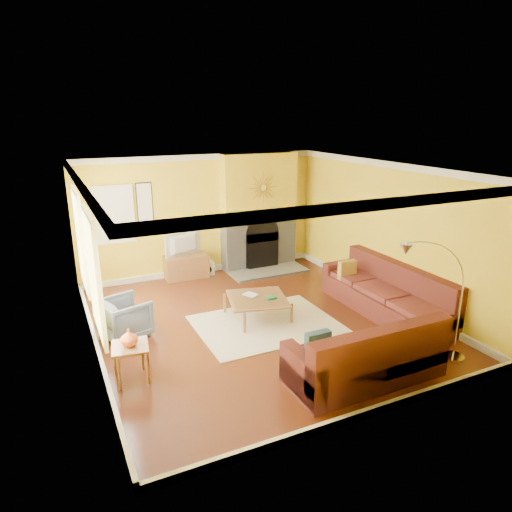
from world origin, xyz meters
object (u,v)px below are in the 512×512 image
arc_lamp (434,306)px  armchair (125,318)px  side_table (131,363)px  media_console (186,266)px  coffee_table (257,308)px  sectional_sofa (342,308)px

arc_lamp → armchair: bearing=142.9°
side_table → arc_lamp: arc_lamp is taller
media_console → side_table: size_ratio=1.80×
coffee_table → side_table: side_table is taller
sectional_sofa → side_table: bearing=179.4°
sectional_sofa → coffee_table: (-1.04, 1.12, -0.25)m
sectional_sofa → side_table: sectional_sofa is taller
sectional_sofa → media_console: sectional_sofa is taller
sectional_sofa → armchair: bearing=156.9°
sectional_sofa → coffee_table: sectional_sofa is taller
media_console → coffee_table: bearing=-78.5°
media_console → armchair: 2.90m
sectional_sofa → armchair: sectional_sofa is taller
coffee_table → media_console: media_console is taller
sectional_sofa → side_table: size_ratio=6.55×
armchair → arc_lamp: size_ratio=0.37×
media_console → armchair: armchair is taller
sectional_sofa → armchair: (-3.32, 1.42, -0.12)m
sectional_sofa → armchair: size_ratio=4.81×
side_table → media_console: bearing=62.7°
sectional_sofa → arc_lamp: size_ratio=1.79×
sectional_sofa → arc_lamp: (0.48, -1.46, 0.52)m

